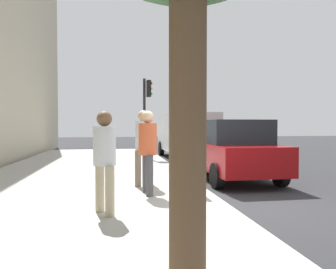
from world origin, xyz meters
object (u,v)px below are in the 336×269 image
(parking_meter, at_px, (189,145))
(traffic_signal, at_px, (147,104))
(parked_van_far, at_px, (186,133))
(pedestrian_bystander, at_px, (105,154))
(parking_officer, at_px, (144,141))
(pedestrian_at_meter, at_px, (148,145))
(parked_sedan_near, at_px, (230,149))

(parking_meter, height_order, traffic_signal, traffic_signal)
(parking_meter, relative_size, parked_van_far, 0.27)
(parking_meter, xyz_separation_m, pedestrian_bystander, (-1.60, 1.79, -0.03))
(parking_meter, relative_size, parking_officer, 0.77)
(pedestrian_bystander, relative_size, traffic_signal, 0.47)
(pedestrian_at_meter, relative_size, parking_officer, 0.97)
(parking_officer, relative_size, parked_sedan_near, 0.42)
(parked_sedan_near, bearing_deg, parking_meter, 141.06)
(pedestrian_bystander, relative_size, parked_van_far, 0.32)
(pedestrian_bystander, bearing_deg, parking_meter, 14.05)
(pedestrian_bystander, bearing_deg, parked_van_far, 42.68)
(pedestrian_bystander, height_order, traffic_signal, traffic_signal)
(parked_sedan_near, height_order, parked_van_far, parked_van_far)
(parking_meter, xyz_separation_m, parked_van_far, (8.47, -1.81, 0.09))
(parked_van_far, bearing_deg, pedestrian_bystander, 160.34)
(pedestrian_bystander, height_order, parked_sedan_near, pedestrian_bystander)
(parking_meter, bearing_deg, pedestrian_at_meter, 102.52)
(pedestrian_bystander, xyz_separation_m, parked_sedan_near, (3.83, -3.60, -0.24))
(pedestrian_at_meter, relative_size, pedestrian_bystander, 1.04)
(pedestrian_at_meter, distance_m, parked_sedan_near, 3.69)
(traffic_signal, bearing_deg, pedestrian_bystander, 170.24)
(parked_sedan_near, distance_m, parked_van_far, 6.25)
(parking_officer, distance_m, parked_sedan_near, 3.12)
(parking_meter, distance_m, pedestrian_at_meter, 0.96)
(traffic_signal, bearing_deg, parked_van_far, -66.35)
(pedestrian_bystander, distance_m, parked_van_far, 10.69)
(parked_van_far, height_order, traffic_signal, traffic_signal)
(parked_sedan_near, height_order, traffic_signal, traffic_signal)
(parked_van_far, bearing_deg, traffic_signal, 113.65)
(parked_sedan_near, bearing_deg, parking_officer, 117.50)
(parked_van_far, bearing_deg, parking_officer, 160.28)
(parking_meter, relative_size, traffic_signal, 0.39)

